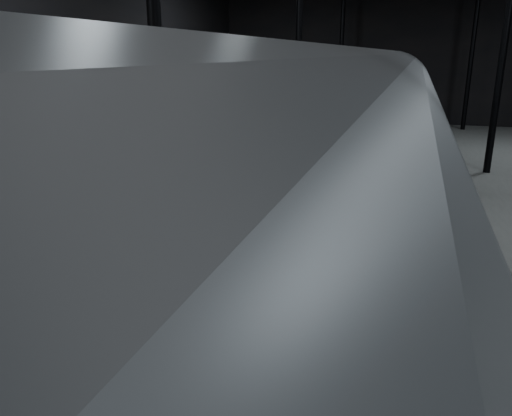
% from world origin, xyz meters
% --- Properties ---
extents(ground, '(44.00, 44.00, 0.00)m').
position_xyz_m(ground, '(0.00, 0.00, 0.00)').
color(ground, black).
rests_on(ground, ground).
extents(platform_left, '(9.00, 43.80, 1.00)m').
position_xyz_m(platform_left, '(-7.50, 0.00, 0.50)').
color(platform_left, '#555552').
rests_on(platform_left, ground).
extents(tactile_strip, '(0.50, 43.80, 0.01)m').
position_xyz_m(tactile_strip, '(-3.25, 0.00, 1.00)').
color(tactile_strip, olive).
rests_on(tactile_strip, platform_left).
extents(track, '(2.40, 43.00, 0.24)m').
position_xyz_m(track, '(0.00, 0.00, 0.07)').
color(track, '#3F3328').
rests_on(track, ground).
extents(train, '(3.03, 20.21, 5.40)m').
position_xyz_m(train, '(-0.00, -3.43, 3.01)').
color(train, '#A4A7AC').
rests_on(train, ground).
extents(woman, '(0.64, 0.52, 1.51)m').
position_xyz_m(woman, '(-5.39, -3.93, 1.76)').
color(woman, tan).
rests_on(woman, platform_left).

